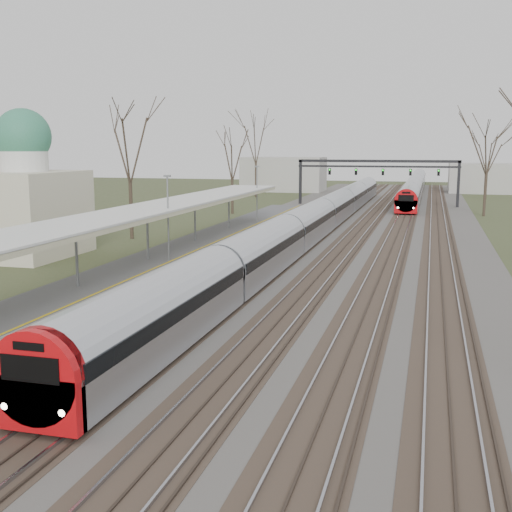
{
  "coord_description": "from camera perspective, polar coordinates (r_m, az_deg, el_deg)",
  "views": [
    {
      "loc": [
        7.19,
        -0.89,
        7.63
      ],
      "look_at": [
        -1.56,
        31.2,
        2.0
      ],
      "focal_mm": 45.0,
      "sensor_mm": 36.0,
      "label": 1
    }
  ],
  "objects": [
    {
      "name": "dome_building",
      "position": [
        48.61,
        -21.35,
        4.34
      ],
      "size": [
        10.0,
        8.0,
        10.3
      ],
      "color": "beige",
      "rests_on": "ground"
    },
    {
      "name": "train_far",
      "position": [
        111.52,
        13.94,
        6.16
      ],
      "size": [
        2.62,
        75.21,
        3.05
      ],
      "color": "#B8BBC3",
      "rests_on": "ground"
    },
    {
      "name": "signal_gantry",
      "position": [
        86.19,
        10.76,
        7.63
      ],
      "size": [
        21.0,
        0.59,
        6.08
      ],
      "color": "black",
      "rests_on": "ground"
    },
    {
      "name": "train_near",
      "position": [
        59.6,
        5.84,
        3.63
      ],
      "size": [
        2.62,
        90.21,
        3.05
      ],
      "color": "#B8BBC3",
      "rests_on": "ground"
    },
    {
      "name": "tree_west_far",
      "position": [
        54.55,
        -11.23,
        9.83
      ],
      "size": [
        5.5,
        5.5,
        11.33
      ],
      "color": "#2D231C",
      "rests_on": "ground"
    },
    {
      "name": "canopy",
      "position": [
        37.75,
        -10.33,
        3.82
      ],
      "size": [
        4.1,
        50.0,
        3.11
      ],
      "color": "slate",
      "rests_on": "platform"
    },
    {
      "name": "platform",
      "position": [
        42.29,
        -7.56,
        -0.18
      ],
      "size": [
        3.5,
        69.0,
        1.0
      ],
      "primitive_type": "cube",
      "color": "#9E9B93",
      "rests_on": "ground"
    },
    {
      "name": "track_bed",
      "position": [
        56.82,
        8.13,
        1.86
      ],
      "size": [
        24.0,
        160.0,
        0.22
      ],
      "color": "#474442",
      "rests_on": "ground"
    }
  ]
}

